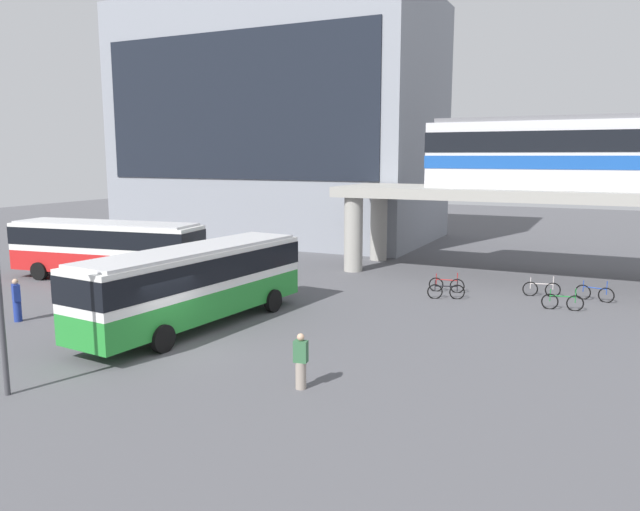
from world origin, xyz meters
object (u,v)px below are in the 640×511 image
object	(u,v)px
bicycle_green	(562,302)
bicycle_red	(447,285)
bicycle_silver	(542,289)
train	(640,152)
bus_secondary	(106,244)
bicycle_black	(446,292)
bicycle_blue	(595,293)
pedestrian_walking_across	(17,301)
bus_main	(195,278)
pedestrian_near_building	(301,363)
station_building	(280,124)

from	to	relation	value
bicycle_green	bicycle_red	bearing A→B (deg)	165.78
bicycle_silver	bicycle_red	world-z (taller)	same
train	bus_secondary	size ratio (longest dim) A/B	1.92
bicycle_silver	bicycle_black	distance (m)	4.81
bicycle_red	bicycle_green	world-z (taller)	same
train	bicycle_silver	distance (m)	8.91
bicycle_blue	pedestrian_walking_across	world-z (taller)	pedestrian_walking_across
bicycle_red	bicycle_green	bearing A→B (deg)	-14.22
bicycle_green	bicycle_black	size ratio (longest dim) A/B	1.05
bicycle_silver	bicycle_green	xyz separation A→B (m)	(1.12, -2.43, 0.00)
bus_secondary	bicycle_blue	bearing A→B (deg)	13.96
bus_main	bicycle_red	size ratio (longest dim) A/B	6.30
train	pedestrian_walking_across	size ratio (longest dim) A/B	12.03
bicycle_black	pedestrian_walking_across	size ratio (longest dim) A/B	0.94
bicycle_green	pedestrian_near_building	bearing A→B (deg)	-115.28
bicycle_silver	pedestrian_walking_across	size ratio (longest dim) A/B	0.98
station_building	bus_secondary	xyz separation A→B (m)	(0.38, -20.59, -7.47)
bicycle_silver	pedestrian_walking_across	distance (m)	23.83
bicycle_blue	bicycle_black	bearing A→B (deg)	-157.85
bicycle_red	bus_main	bearing A→B (deg)	-125.48
bus_main	bicycle_red	distance (m)	13.10
train	bicycle_red	size ratio (longest dim) A/B	12.16
bicycle_green	station_building	bearing A→B (deg)	144.36
bicycle_red	bicycle_blue	world-z (taller)	same
train	bicycle_blue	distance (m)	8.08
bus_main	bicycle_silver	size ratio (longest dim) A/B	6.39
train	bus_secondary	distance (m)	28.62
pedestrian_near_building	pedestrian_walking_across	bearing A→B (deg)	173.64
pedestrian_near_building	bicycle_black	bearing A→B (deg)	85.38
station_building	bicycle_blue	world-z (taller)	station_building
station_building	pedestrian_walking_across	world-z (taller)	station_building
bicycle_black	pedestrian_walking_across	distance (m)	19.04
train	bicycle_red	distance (m)	12.01
pedestrian_walking_across	bicycle_black	bearing A→B (deg)	37.67
station_building	bicycle_blue	size ratio (longest dim) A/B	14.46
bicycle_blue	bicycle_green	bearing A→B (deg)	-116.24
station_building	pedestrian_near_building	distance (m)	36.02
train	bus_main	distance (m)	23.16
train	pedestrian_walking_across	distance (m)	30.30
bus_secondary	bicycle_green	xyz separation A→B (m)	(23.34, 3.58, -1.63)
bicycle_blue	pedestrian_near_building	bearing A→B (deg)	-115.44
train	pedestrian_walking_across	world-z (taller)	train
bus_main	bicycle_black	bearing A→B (deg)	49.02
bicycle_silver	bicycle_green	distance (m)	2.68
train	pedestrian_near_building	xyz separation A→B (m)	(-9.11, -20.17, -6.20)
station_building	bicycle_green	bearing A→B (deg)	-35.64
bicycle_green	pedestrian_near_building	xyz separation A→B (m)	(-6.28, -13.29, 0.43)
bicycle_silver	bicycle_black	world-z (taller)	same
station_building	bicycle_silver	world-z (taller)	station_building
bicycle_green	bicycle_black	distance (m)	5.21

